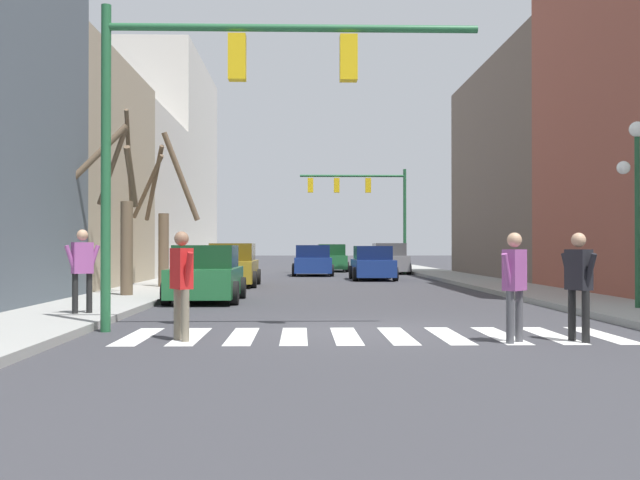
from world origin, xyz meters
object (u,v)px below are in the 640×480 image
(traffic_signal_far, at_px, (366,196))
(pedestrian_on_right_sidewalk, at_px, (181,276))
(street_lamp_right_corner, at_px, (637,176))
(street_tree_left_mid, at_px, (119,210))
(car_parked_right_near, at_px, (206,275))
(street_tree_right_mid, at_px, (164,219))
(car_parked_right_far, at_px, (331,259))
(car_parked_left_near, at_px, (373,264))
(pedestrian_crossing_street, at_px, (579,277))
(car_parked_left_far, at_px, (312,261))
(car_driving_toward_lane, at_px, (233,266))
(pedestrian_on_left_sidewalk, at_px, (82,264))
(car_driving_away_lane, at_px, (389,260))
(pedestrian_near_right_corner, at_px, (514,278))
(traffic_signal_near, at_px, (217,94))

(traffic_signal_far, relative_size, pedestrian_on_right_sidewalk, 3.41)
(street_lamp_right_corner, height_order, street_tree_left_mid, street_tree_left_mid)
(car_parked_right_near, bearing_deg, street_tree_right_mid, 21.67)
(car_parked_right_far, height_order, car_parked_left_near, car_parked_right_far)
(car_parked_right_far, bearing_deg, car_parked_right_near, 169.94)
(traffic_signal_far, height_order, pedestrian_crossing_street, traffic_signal_far)
(car_parked_left_far, xyz_separation_m, car_driving_toward_lane, (-3.31, -10.81, 0.02))
(car_parked_right_near, bearing_deg, pedestrian_on_left_sidewalk, 160.02)
(traffic_signal_far, xyz_separation_m, car_parked_right_near, (-6.44, -21.97, -3.74))
(car_parked_right_far, distance_m, car_driving_toward_lane, 18.27)
(car_parked_left_near, relative_size, pedestrian_on_right_sidewalk, 2.33)
(car_driving_away_lane, relative_size, car_parked_right_near, 1.00)
(car_parked_left_far, bearing_deg, car_parked_right_far, 169.24)
(pedestrian_on_right_sidewalk, height_order, street_tree_left_mid, street_tree_left_mid)
(pedestrian_on_right_sidewalk, relative_size, street_tree_right_mid, 0.33)
(pedestrian_on_right_sidewalk, bearing_deg, street_tree_left_mid, 165.73)
(car_parked_left_far, relative_size, car_parked_right_far, 0.96)
(car_parked_left_near, relative_size, pedestrian_on_left_sidewalk, 2.39)
(car_driving_away_lane, distance_m, street_tree_right_mid, 19.11)
(street_tree_left_mid, bearing_deg, traffic_signal_far, 66.80)
(street_lamp_right_corner, height_order, pedestrian_near_right_corner, street_lamp_right_corner)
(car_parked_right_far, xyz_separation_m, pedestrian_on_left_sidewalk, (-6.55, -31.34, 0.40))
(traffic_signal_near, height_order, street_lamp_right_corner, traffic_signal_near)
(traffic_signal_near, distance_m, street_tree_left_mid, 9.29)
(traffic_signal_far, bearing_deg, pedestrian_on_right_sidewalk, -100.54)
(traffic_signal_far, height_order, car_parked_right_far, traffic_signal_far)
(car_driving_away_lane, xyz_separation_m, car_parked_right_near, (-7.77, -21.74, -0.07))
(car_parked_right_near, relative_size, car_parked_left_near, 0.98)
(street_lamp_right_corner, bearing_deg, car_parked_right_near, 157.92)
(traffic_signal_near, distance_m, car_parked_right_far, 33.88)
(pedestrian_on_right_sidewalk, bearing_deg, car_driving_away_lane, 133.56)
(car_driving_away_lane, height_order, pedestrian_on_left_sidewalk, pedestrian_on_left_sidewalk)
(car_driving_toward_lane, height_order, pedestrian_near_right_corner, pedestrian_near_right_corner)
(car_driving_away_lane, height_order, car_parked_left_near, car_driving_away_lane)
(pedestrian_crossing_street, bearing_deg, street_tree_right_mid, -170.80)
(car_driving_away_lane, height_order, car_parked_right_near, car_driving_away_lane)
(car_parked_left_far, relative_size, car_driving_away_lane, 1.01)
(car_parked_right_far, xyz_separation_m, pedestrian_near_right_corner, (1.52, -35.24, 0.26))
(street_lamp_right_corner, height_order, car_parked_left_far, street_lamp_right_corner)
(car_parked_right_near, xyz_separation_m, pedestrian_crossing_street, (7.23, -9.14, 0.31))
(pedestrian_near_right_corner, height_order, pedestrian_on_left_sidewalk, pedestrian_on_left_sidewalk)
(street_lamp_right_corner, height_order, street_tree_right_mid, street_tree_right_mid)
(traffic_signal_near, height_order, pedestrian_near_right_corner, traffic_signal_near)
(car_parked_left_far, distance_m, street_tree_right_mid, 14.79)
(car_parked_left_near, bearing_deg, traffic_signal_near, 167.03)
(car_parked_right_far, height_order, street_tree_right_mid, street_tree_right_mid)
(traffic_signal_far, distance_m, car_parked_left_near, 9.00)
(pedestrian_on_left_sidewalk, distance_m, pedestrian_crossing_street, 9.92)
(traffic_signal_far, relative_size, pedestrian_on_left_sidewalk, 3.49)
(street_tree_right_mid, bearing_deg, pedestrian_crossing_street, -57.28)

